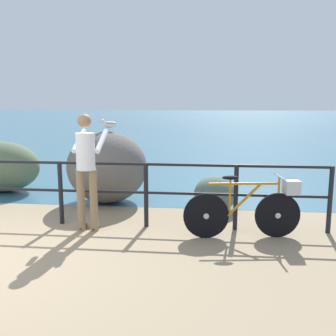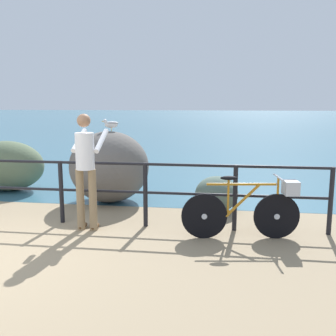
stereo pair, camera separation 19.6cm
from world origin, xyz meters
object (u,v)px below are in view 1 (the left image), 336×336
bicycle (252,206)px  breakwater_boulder_right (215,193)px  seagull (109,124)px  breakwater_boulder_left (2,167)px  person_at_railing (86,167)px  breakwater_boulder_main (107,167)px

bicycle → breakwater_boulder_right: 1.46m
bicycle → seagull: size_ratio=4.94×
breakwater_boulder_left → breakwater_boulder_right: breakwater_boulder_left is taller
seagull → person_at_railing: bearing=77.6°
breakwater_boulder_main → breakwater_boulder_left: breakwater_boulder_main is taller
breakwater_boulder_main → person_at_railing: bearing=-84.8°
seagull → bicycle: bearing=128.7°
bicycle → breakwater_boulder_main: size_ratio=1.08×
breakwater_boulder_left → breakwater_boulder_right: (4.65, -1.03, -0.24)m
breakwater_boulder_main → breakwater_boulder_right: size_ratio=1.92×
breakwater_boulder_right → seagull: 2.44m
bicycle → breakwater_boulder_right: size_ratio=2.08×
breakwater_boulder_left → seagull: 2.82m
breakwater_boulder_main → seagull: bearing=59.5°
person_at_railing → seagull: (-0.11, 1.77, 0.54)m
bicycle → seagull: 3.33m
bicycle → breakwater_boulder_left: size_ratio=1.01×
bicycle → breakwater_boulder_right: bicycle is taller
breakwater_boulder_left → breakwater_boulder_right: bearing=-12.5°
bicycle → seagull: (-2.58, 1.82, 1.07)m
person_at_railing → breakwater_boulder_main: person_at_railing is taller
person_at_railing → breakwater_boulder_main: 1.73m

